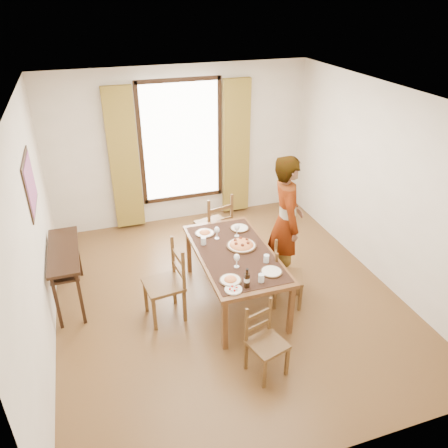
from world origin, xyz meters
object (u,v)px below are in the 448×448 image
object	(u,v)px
man	(286,222)
console_table	(64,257)
dining_table	(235,256)
pasta_platter	(242,243)

from	to	relation	value
man	console_table	bearing A→B (deg)	93.28
console_table	dining_table	world-z (taller)	console_table
dining_table	man	world-z (taller)	man
dining_table	man	size ratio (longest dim) A/B	0.95
dining_table	man	xyz separation A→B (m)	(0.81, 0.22, 0.26)
console_table	dining_table	bearing A→B (deg)	-18.10
console_table	man	world-z (taller)	man
console_table	dining_table	distance (m)	2.22
console_table	man	xyz separation A→B (m)	(2.92, -0.47, 0.27)
console_table	pasta_platter	bearing A→B (deg)	-14.68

